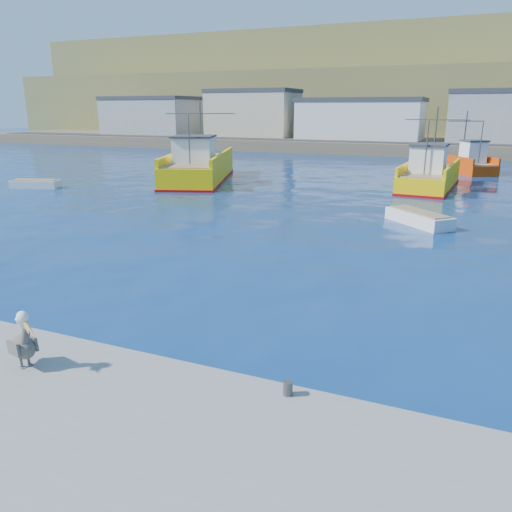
{
  "coord_description": "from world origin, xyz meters",
  "views": [
    {
      "loc": [
        5.95,
        -12.05,
        6.22
      ],
      "look_at": [
        -0.63,
        3.47,
        1.21
      ],
      "focal_mm": 35.0,
      "sensor_mm": 36.0,
      "label": 1
    }
  ],
  "objects_px": {
    "boat_orange": "(467,162)",
    "pelican": "(23,343)",
    "trawler_yellow_a": "(198,167)",
    "skiff_mid": "(419,219)",
    "trawler_yellow_b": "(429,176)",
    "skiff_left": "(35,185)"
  },
  "relations": [
    {
      "from": "trawler_yellow_a",
      "to": "boat_orange",
      "type": "distance_m",
      "value": 26.93
    },
    {
      "from": "trawler_yellow_b",
      "to": "boat_orange",
      "type": "height_order",
      "value": "trawler_yellow_b"
    },
    {
      "from": "boat_orange",
      "to": "pelican",
      "type": "distance_m",
      "value": 48.12
    },
    {
      "from": "boat_orange",
      "to": "skiff_mid",
      "type": "height_order",
      "value": "boat_orange"
    },
    {
      "from": "trawler_yellow_b",
      "to": "pelican",
      "type": "bearing_deg",
      "value": -99.8
    },
    {
      "from": "trawler_yellow_a",
      "to": "pelican",
      "type": "relative_size",
      "value": 10.12
    },
    {
      "from": "boat_orange",
      "to": "pelican",
      "type": "height_order",
      "value": "boat_orange"
    },
    {
      "from": "trawler_yellow_a",
      "to": "skiff_mid",
      "type": "height_order",
      "value": "trawler_yellow_a"
    },
    {
      "from": "trawler_yellow_a",
      "to": "skiff_mid",
      "type": "distance_m",
      "value": 22.46
    },
    {
      "from": "trawler_yellow_b",
      "to": "pelican",
      "type": "distance_m",
      "value": 35.42
    },
    {
      "from": "pelican",
      "to": "boat_orange",
      "type": "bearing_deg",
      "value": 79.6
    },
    {
      "from": "boat_orange",
      "to": "skiff_mid",
      "type": "bearing_deg",
      "value": -94.47
    },
    {
      "from": "boat_orange",
      "to": "skiff_left",
      "type": "height_order",
      "value": "boat_orange"
    },
    {
      "from": "trawler_yellow_b",
      "to": "skiff_left",
      "type": "bearing_deg",
      "value": -157.64
    },
    {
      "from": "trawler_yellow_a",
      "to": "boat_orange",
      "type": "bearing_deg",
      "value": 35.68
    },
    {
      "from": "trawler_yellow_a",
      "to": "skiff_left",
      "type": "distance_m",
      "value": 13.5
    },
    {
      "from": "trawler_yellow_b",
      "to": "boat_orange",
      "type": "distance_m",
      "value": 12.71
    },
    {
      "from": "trawler_yellow_b",
      "to": "skiff_left",
      "type": "height_order",
      "value": "trawler_yellow_b"
    },
    {
      "from": "skiff_mid",
      "to": "skiff_left",
      "type": "bearing_deg",
      "value": 176.75
    },
    {
      "from": "boat_orange",
      "to": "skiff_left",
      "type": "relative_size",
      "value": 1.95
    },
    {
      "from": "trawler_yellow_a",
      "to": "boat_orange",
      "type": "height_order",
      "value": "trawler_yellow_a"
    },
    {
      "from": "boat_orange",
      "to": "skiff_mid",
      "type": "xyz_separation_m",
      "value": [
        -2.05,
        -26.23,
        -0.7
      ]
    }
  ]
}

